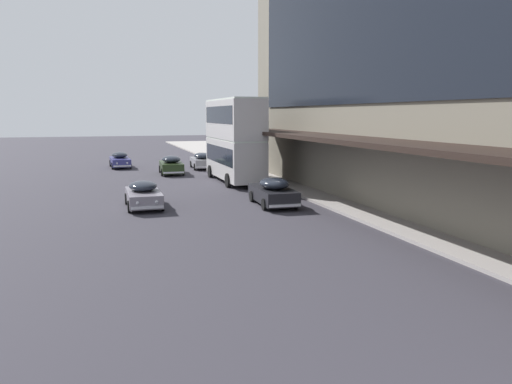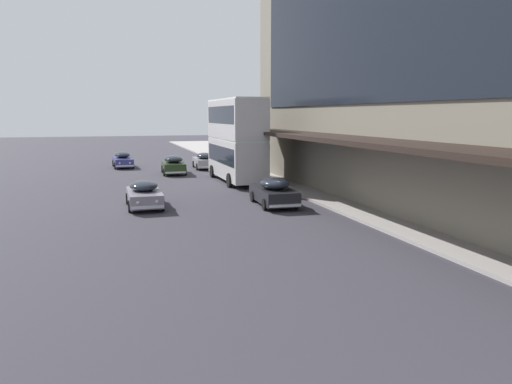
{
  "view_description": "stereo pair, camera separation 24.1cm",
  "coord_description": "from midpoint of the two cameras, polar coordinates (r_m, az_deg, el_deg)",
  "views": [
    {
      "loc": [
        -5.68,
        -3.01,
        5.08
      ],
      "look_at": [
        1.63,
        20.31,
        1.28
      ],
      "focal_mm": 35.0,
      "sensor_mm": 36.0,
      "label": 1
    },
    {
      "loc": [
        -5.45,
        -3.08,
        5.08
      ],
      "look_at": [
        1.63,
        20.31,
        1.28
      ],
      "focal_mm": 35.0,
      "sensor_mm": 36.0,
      "label": 2
    }
  ],
  "objects": [
    {
      "name": "sedan_far_back",
      "position": [
        43.55,
        -9.25,
        3.08
      ],
      "size": [
        2.1,
        4.62,
        1.6
      ],
      "color": "#26371A",
      "rests_on": "ground"
    },
    {
      "name": "sedan_trailing_near",
      "position": [
        47.58,
        -5.77,
        3.59
      ],
      "size": [
        2.06,
        4.61,
        1.52
      ],
      "color": "gray",
      "rests_on": "ground"
    },
    {
      "name": "sedan_second_mid",
      "position": [
        50.04,
        -14.86,
        3.58
      ],
      "size": [
        1.95,
        4.71,
        1.51
      ],
      "color": "navy",
      "rests_on": "ground"
    },
    {
      "name": "sedan_second_near",
      "position": [
        28.22,
        -12.42,
        -0.25
      ],
      "size": [
        1.88,
        4.34,
        1.45
      ],
      "color": "gray",
      "rests_on": "ground"
    },
    {
      "name": "sedan_lead_mid",
      "position": [
        28.08,
        2.29,
        0.04
      ],
      "size": [
        2.11,
        4.69,
        1.6
      ],
      "color": "black",
      "rests_on": "ground"
    },
    {
      "name": "transit_bus_kerbside_front",
      "position": [
        37.86,
        -2.14,
        6.25
      ],
      "size": [
        2.68,
        9.14,
        6.25
      ],
      "color": "beige",
      "rests_on": "ground"
    }
  ]
}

